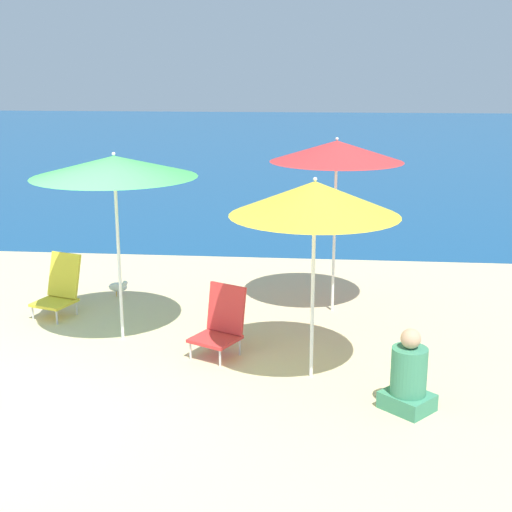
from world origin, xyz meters
TOP-DOWN VIEW (x-y plane):
  - ground_plane at (0.00, 0.00)m, footprint 60.00×60.00m
  - sea_water at (0.00, 25.33)m, footprint 60.00×40.00m
  - beach_umbrella_green at (0.48, 1.53)m, footprint 1.83×1.83m
  - beach_umbrella_yellow at (2.68, 0.69)m, footprint 1.66×1.66m
  - beach_umbrella_red at (2.91, 2.76)m, footprint 1.65×1.65m
  - beach_chair_yellow at (-0.54, 2.29)m, footprint 0.59×0.66m
  - beach_chair_red at (1.69, 1.20)m, footprint 0.64×0.66m
  - person_seated_near at (3.58, 0.05)m, footprint 0.56×0.56m
  - seagull at (-0.01, 3.08)m, footprint 0.27×0.11m

SIDE VIEW (x-z plane):
  - ground_plane at x=0.00m, z-range 0.00..0.00m
  - sea_water at x=0.00m, z-range 0.00..0.01m
  - seagull at x=-0.01m, z-range 0.03..0.25m
  - person_seated_near at x=3.58m, z-range -0.08..0.71m
  - beach_chair_yellow at x=-0.54m, z-range -0.03..0.74m
  - beach_chair_red at x=1.69m, z-range -0.02..0.74m
  - beach_umbrella_yellow at x=2.68m, z-range 0.82..2.86m
  - beach_umbrella_green at x=0.48m, z-range 0.92..3.09m
  - beach_umbrella_red at x=2.91m, z-range 0.94..3.18m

